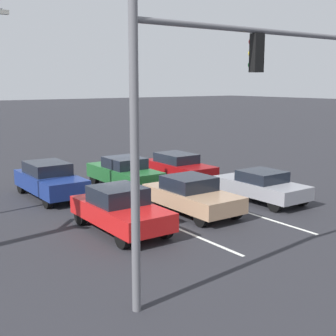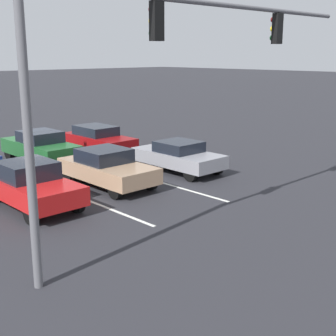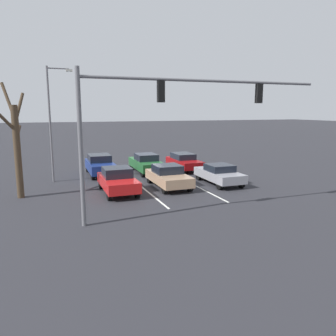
% 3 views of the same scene
% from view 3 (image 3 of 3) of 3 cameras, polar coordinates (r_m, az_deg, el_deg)
% --- Properties ---
extents(ground_plane, '(240.00, 240.00, 0.00)m').
position_cam_3_polar(ground_plane, '(27.37, -4.08, -0.59)').
color(ground_plane, '#28282D').
extents(lane_stripe_left_divider, '(0.12, 16.60, 0.01)m').
position_cam_3_polar(lane_stripe_left_divider, '(25.78, 1.10, -1.22)').
color(lane_stripe_left_divider, silver).
rests_on(lane_stripe_left_divider, ground_plane).
extents(lane_stripe_center_divider, '(0.12, 16.60, 0.01)m').
position_cam_3_polar(lane_stripe_center_divider, '(24.74, -6.50, -1.76)').
color(lane_stripe_center_divider, silver).
rests_on(lane_stripe_center_divider, ground_plane).
extents(car_gray_leftlane_front, '(1.87, 4.26, 1.36)m').
position_cam_3_polar(car_gray_leftlane_front, '(22.90, 8.90, -0.99)').
color(car_gray_leftlane_front, gray).
rests_on(car_gray_leftlane_front, ground_plane).
extents(car_tan_midlane_front, '(1.93, 4.31, 1.47)m').
position_cam_3_polar(car_tan_midlane_front, '(21.64, 0.04, -1.41)').
color(car_tan_midlane_front, tan).
rests_on(car_tan_midlane_front, ground_plane).
extents(car_red_rightlane_front, '(1.89, 4.26, 1.56)m').
position_cam_3_polar(car_red_rightlane_front, '(20.37, -8.76, -2.11)').
color(car_red_rightlane_front, red).
rests_on(car_red_rightlane_front, ground_plane).
extents(car_maroon_leftlane_second, '(1.77, 4.37, 1.41)m').
position_cam_3_polar(car_maroon_leftlane_second, '(27.86, 2.79, 1.18)').
color(car_maroon_leftlane_second, maroon).
rests_on(car_maroon_leftlane_second, ground_plane).
extents(car_darkgreen_midlane_second, '(1.81, 4.62, 1.55)m').
position_cam_3_polar(car_darkgreen_midlane_second, '(26.70, -3.83, 0.87)').
color(car_darkgreen_midlane_second, '#1E5928').
rests_on(car_darkgreen_midlane_second, ground_plane).
extents(car_navy_rightlane_second, '(1.86, 4.47, 1.58)m').
position_cam_3_polar(car_navy_rightlane_second, '(26.26, -11.76, 0.58)').
color(car_navy_rightlane_second, navy).
rests_on(car_navy_rightlane_second, ground_plane).
extents(traffic_signal_gantry, '(12.15, 0.37, 6.82)m').
position_cam_3_polar(traffic_signal_gantry, '(15.10, -0.94, 10.18)').
color(traffic_signal_gantry, slate).
rests_on(traffic_signal_gantry, ground_plane).
extents(street_lamp_right_shoulder, '(1.73, 0.24, 7.99)m').
position_cam_3_polar(street_lamp_right_shoulder, '(24.25, -19.49, 8.39)').
color(street_lamp_right_shoulder, slate).
rests_on(street_lamp_right_shoulder, ground_plane).
extents(bare_tree_near, '(1.46, 1.66, 6.61)m').
position_cam_3_polar(bare_tree_near, '(20.59, -24.88, 3.77)').
color(bare_tree_near, '#423323').
rests_on(bare_tree_near, ground_plane).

